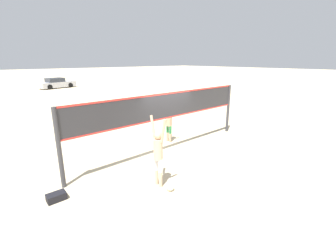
% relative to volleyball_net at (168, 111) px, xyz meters
% --- Properties ---
extents(ground_plane, '(200.00, 200.00, 0.00)m').
position_rel_volleyball_net_xyz_m(ground_plane, '(0.00, 0.00, -1.76)').
color(ground_plane, beige).
extents(volleyball_net, '(8.65, 0.14, 2.52)m').
position_rel_volleyball_net_xyz_m(volleyball_net, '(0.00, 0.00, 0.00)').
color(volleyball_net, '#38383D').
rests_on(volleyball_net, ground_plane).
extents(player_spiker, '(0.28, 0.71, 2.21)m').
position_rel_volleyball_net_xyz_m(player_spiker, '(-2.00, -1.86, -0.59)').
color(player_spiker, beige).
rests_on(player_spiker, ground_plane).
extents(player_blocker, '(0.28, 0.68, 1.95)m').
position_rel_volleyball_net_xyz_m(player_blocker, '(0.80, 0.86, -0.75)').
color(player_blocker, tan).
rests_on(player_blocker, ground_plane).
extents(volleyball, '(0.23, 0.23, 0.23)m').
position_rel_volleyball_net_xyz_m(volleyball, '(-1.91, -2.31, -1.65)').
color(volleyball, silver).
rests_on(volleyball, ground_plane).
extents(gear_bag, '(0.50, 0.31, 0.21)m').
position_rel_volleyball_net_xyz_m(gear_bag, '(-4.63, -0.59, -1.66)').
color(gear_bag, black).
rests_on(gear_bag, ground_plane).
extents(parked_car_mid, '(4.87, 2.65, 1.39)m').
position_rel_volleyball_net_xyz_m(parked_car_mid, '(2.90, 26.68, -1.14)').
color(parked_car_mid, '#B7B7BC').
rests_on(parked_car_mid, ground_plane).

